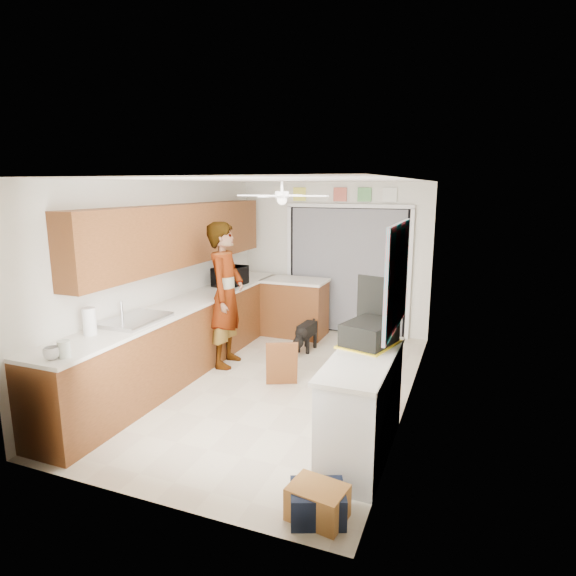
% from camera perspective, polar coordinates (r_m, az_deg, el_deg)
% --- Properties ---
extents(floor, '(5.00, 5.00, 0.00)m').
position_cam_1_polar(floor, '(6.17, -1.38, -11.24)').
color(floor, beige).
rests_on(floor, ground).
extents(ceiling, '(5.00, 5.00, 0.00)m').
position_cam_1_polar(ceiling, '(5.67, -1.51, 12.67)').
color(ceiling, white).
rests_on(ceiling, ground).
extents(wall_back, '(3.20, 0.00, 3.20)m').
position_cam_1_polar(wall_back, '(8.12, 5.40, 3.56)').
color(wall_back, silver).
rests_on(wall_back, ground).
extents(wall_front, '(3.20, 0.00, 3.20)m').
position_cam_1_polar(wall_front, '(3.70, -16.70, -7.20)').
color(wall_front, silver).
rests_on(wall_front, ground).
extents(wall_left, '(0.00, 5.00, 5.00)m').
position_cam_1_polar(wall_left, '(6.57, -14.43, 1.23)').
color(wall_left, silver).
rests_on(wall_left, ground).
extents(wall_right, '(0.00, 5.00, 5.00)m').
position_cam_1_polar(wall_right, '(5.39, 14.45, -1.06)').
color(wall_right, silver).
rests_on(wall_right, ground).
extents(left_base_cabinets, '(0.60, 4.80, 0.90)m').
position_cam_1_polar(left_base_cabinets, '(6.59, -11.93, -5.78)').
color(left_base_cabinets, brown).
rests_on(left_base_cabinets, floor).
extents(left_countertop, '(0.62, 4.80, 0.04)m').
position_cam_1_polar(left_countertop, '(6.46, -12.04, -1.82)').
color(left_countertop, white).
rests_on(left_countertop, left_base_cabinets).
extents(upper_cabinets, '(0.32, 4.00, 0.80)m').
position_cam_1_polar(upper_cabinets, '(6.56, -12.52, 6.17)').
color(upper_cabinets, brown).
rests_on(upper_cabinets, wall_left).
extents(sink_basin, '(0.50, 0.76, 0.06)m').
position_cam_1_polar(sink_basin, '(5.67, -17.58, -3.68)').
color(sink_basin, silver).
rests_on(sink_basin, left_countertop).
extents(faucet, '(0.03, 0.03, 0.22)m').
position_cam_1_polar(faucet, '(5.77, -19.12, -2.55)').
color(faucet, silver).
rests_on(faucet, left_countertop).
extents(peninsula_base, '(1.00, 0.60, 0.90)m').
position_cam_1_polar(peninsula_base, '(7.96, 0.83, -2.43)').
color(peninsula_base, brown).
rests_on(peninsula_base, floor).
extents(peninsula_top, '(1.04, 0.64, 0.04)m').
position_cam_1_polar(peninsula_top, '(7.86, 0.84, 0.89)').
color(peninsula_top, white).
rests_on(peninsula_top, peninsula_base).
extents(back_opening_recess, '(2.00, 0.06, 2.10)m').
position_cam_1_polar(back_opening_recess, '(8.06, 7.02, 2.02)').
color(back_opening_recess, black).
rests_on(back_opening_recess, wall_back).
extents(curtain_panel, '(1.90, 0.03, 2.05)m').
position_cam_1_polar(curtain_panel, '(8.02, 6.95, 1.97)').
color(curtain_panel, gray).
rests_on(curtain_panel, wall_back).
extents(door_trim_left, '(0.06, 0.04, 2.10)m').
position_cam_1_polar(door_trim_left, '(8.34, 0.16, 2.44)').
color(door_trim_left, white).
rests_on(door_trim_left, wall_back).
extents(door_trim_right, '(0.06, 0.04, 2.10)m').
position_cam_1_polar(door_trim_right, '(7.85, 14.20, 1.47)').
color(door_trim_right, white).
rests_on(door_trim_right, wall_back).
extents(door_trim_head, '(2.10, 0.04, 0.06)m').
position_cam_1_polar(door_trim_head, '(7.92, 7.17, 9.63)').
color(door_trim_head, white).
rests_on(door_trim_head, wall_back).
extents(header_frame_0, '(0.22, 0.02, 0.22)m').
position_cam_1_polar(header_frame_0, '(8.19, 1.38, 11.05)').
color(header_frame_0, '#EEE84F').
rests_on(header_frame_0, wall_back).
extents(header_frame_2, '(0.22, 0.02, 0.22)m').
position_cam_1_polar(header_frame_2, '(7.98, 6.19, 10.97)').
color(header_frame_2, '#C65B4A').
rests_on(header_frame_2, wall_back).
extents(header_frame_3, '(0.22, 0.02, 0.22)m').
position_cam_1_polar(header_frame_3, '(7.88, 9.05, 10.88)').
color(header_frame_3, '#5CA25C').
rests_on(header_frame_3, wall_back).
extents(header_frame_4, '(0.22, 0.02, 0.22)m').
position_cam_1_polar(header_frame_4, '(7.81, 11.97, 10.76)').
color(header_frame_4, white).
rests_on(header_frame_4, wall_back).
extents(route66_sign, '(0.22, 0.02, 0.26)m').
position_cam_1_polar(route66_sign, '(8.32, -0.93, 11.07)').
color(route66_sign, silver).
rests_on(route66_sign, wall_back).
extents(right_counter_base, '(0.50, 1.40, 0.90)m').
position_cam_1_polar(right_counter_base, '(4.57, 8.77, -13.88)').
color(right_counter_base, white).
rests_on(right_counter_base, floor).
extents(right_counter_top, '(0.54, 1.44, 0.04)m').
position_cam_1_polar(right_counter_top, '(4.39, 8.84, -8.33)').
color(right_counter_top, white).
rests_on(right_counter_top, right_counter_base).
extents(abstract_painting, '(0.03, 1.15, 0.95)m').
position_cam_1_polar(abstract_painting, '(4.34, 12.82, 1.31)').
color(abstract_painting, '#E05267').
rests_on(abstract_painting, wall_right).
extents(ceiling_fan, '(1.14, 1.14, 0.24)m').
position_cam_1_polar(ceiling_fan, '(5.86, -0.72, 10.89)').
color(ceiling_fan, white).
rests_on(ceiling_fan, ceiling).
extents(microwave, '(0.41, 0.56, 0.29)m').
position_cam_1_polar(microwave, '(7.40, -6.88, 1.40)').
color(microwave, black).
rests_on(microwave, left_countertop).
extents(cup, '(0.15, 0.15, 0.11)m').
position_cam_1_polar(cup, '(4.74, -26.22, -6.95)').
color(cup, white).
rests_on(cup, left_countertop).
extents(jar_a, '(0.14, 0.14, 0.15)m').
position_cam_1_polar(jar_a, '(4.73, -25.01, -6.59)').
color(jar_a, silver).
rests_on(jar_a, left_countertop).
extents(paper_towel_roll, '(0.15, 0.15, 0.28)m').
position_cam_1_polar(paper_towel_roll, '(5.31, -22.48, -3.69)').
color(paper_towel_roll, white).
rests_on(paper_towel_roll, left_countertop).
extents(suitcase, '(0.52, 0.61, 0.23)m').
position_cam_1_polar(suitcase, '(4.69, 9.64, -5.30)').
color(suitcase, black).
rests_on(suitcase, right_counter_top).
extents(suitcase_rim, '(0.58, 0.68, 0.02)m').
position_cam_1_polar(suitcase_rim, '(4.72, 9.59, -6.58)').
color(suitcase_rim, yellow).
rests_on(suitcase_rim, suitcase).
extents(suitcase_lid, '(0.41, 0.14, 0.50)m').
position_cam_1_polar(suitcase_lid, '(4.90, 10.44, -1.55)').
color(suitcase_lid, black).
rests_on(suitcase_lid, suitcase).
extents(cardboard_box, '(0.46, 0.37, 0.26)m').
position_cam_1_polar(cardboard_box, '(3.92, 3.52, -24.02)').
color(cardboard_box, '#C8873F').
rests_on(cardboard_box, floor).
extents(navy_crate, '(0.50, 0.46, 0.25)m').
position_cam_1_polar(navy_crate, '(3.92, 3.52, -24.10)').
color(navy_crate, black).
rests_on(navy_crate, floor).
extents(cabinet_door_panel, '(0.42, 0.30, 0.58)m').
position_cam_1_polar(cabinet_door_panel, '(5.99, -0.74, -8.95)').
color(cabinet_door_panel, brown).
rests_on(cabinet_door_panel, floor).
extents(man, '(0.58, 0.78, 1.98)m').
position_cam_1_polar(man, '(6.57, -7.38, -0.81)').
color(man, white).
rests_on(man, floor).
extents(dog, '(0.29, 0.61, 0.47)m').
position_cam_1_polar(dog, '(7.28, 2.26, -5.61)').
color(dog, black).
rests_on(dog, floor).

